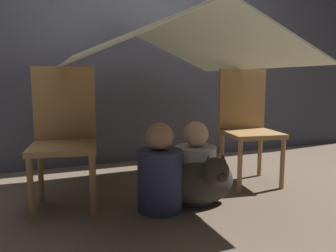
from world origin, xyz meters
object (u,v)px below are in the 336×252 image
(person_front, at_px, (160,174))
(person_second, at_px, (195,167))
(chair_right, at_px, (247,122))
(dog, at_px, (204,181))
(chair_left, at_px, (64,132))

(person_front, height_order, person_second, person_front)
(person_front, bearing_deg, chair_right, 20.32)
(person_second, bearing_deg, dog, -92.74)
(person_second, bearing_deg, chair_left, 164.41)
(chair_left, height_order, person_front, chair_left)
(chair_right, height_order, dog, chair_right)
(chair_right, relative_size, person_second, 1.67)
(person_front, bearing_deg, dog, -10.48)
(chair_left, bearing_deg, person_second, -6.24)
(chair_left, xyz_separation_m, dog, (0.85, -0.38, -0.32))
(dog, bearing_deg, chair_left, 155.70)
(chair_left, bearing_deg, dog, -14.95)
(chair_right, height_order, person_front, chair_right)
(chair_right, xyz_separation_m, dog, (-0.60, -0.38, -0.32))
(person_second, relative_size, dog, 1.18)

